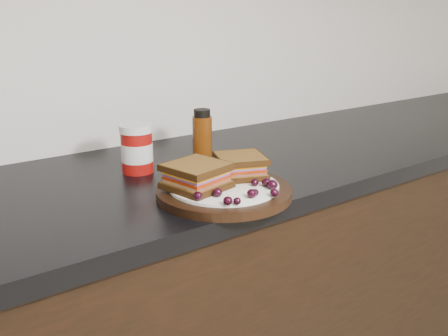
% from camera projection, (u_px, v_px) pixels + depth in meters
% --- Properties ---
extents(countertop, '(3.98, 0.60, 0.04)m').
position_uv_depth(countertop, '(178.00, 179.00, 1.19)').
color(countertop, black).
rests_on(countertop, base_cabinets).
extents(plate, '(0.28, 0.28, 0.02)m').
position_uv_depth(plate, '(224.00, 192.00, 1.03)').
color(plate, black).
rests_on(plate, countertop).
extents(sandwich_left, '(0.13, 0.13, 0.05)m').
position_uv_depth(sandwich_left, '(197.00, 176.00, 1.00)').
color(sandwich_left, brown).
rests_on(sandwich_left, plate).
extents(sandwich_right, '(0.13, 0.13, 0.05)m').
position_uv_depth(sandwich_right, '(241.00, 166.00, 1.07)').
color(sandwich_right, brown).
rests_on(sandwich_right, plate).
extents(grape_0, '(0.02, 0.02, 0.02)m').
position_uv_depth(grape_0, '(198.00, 196.00, 0.94)').
color(grape_0, black).
rests_on(grape_0, plate).
extents(grape_1, '(0.02, 0.02, 0.02)m').
position_uv_depth(grape_1, '(218.00, 192.00, 0.95)').
color(grape_1, black).
rests_on(grape_1, plate).
extents(grape_2, '(0.02, 0.02, 0.02)m').
position_uv_depth(grape_2, '(228.00, 201.00, 0.91)').
color(grape_2, black).
rests_on(grape_2, plate).
extents(grape_3, '(0.01, 0.01, 0.01)m').
position_uv_depth(grape_3, '(237.00, 201.00, 0.92)').
color(grape_3, black).
rests_on(grape_3, plate).
extents(grape_4, '(0.02, 0.02, 0.02)m').
position_uv_depth(grape_4, '(252.00, 193.00, 0.95)').
color(grape_4, black).
rests_on(grape_4, plate).
extents(grape_5, '(0.02, 0.02, 0.01)m').
position_uv_depth(grape_5, '(255.00, 192.00, 0.96)').
color(grape_5, black).
rests_on(grape_5, plate).
extents(grape_6, '(0.02, 0.02, 0.02)m').
position_uv_depth(grape_6, '(274.00, 193.00, 0.95)').
color(grape_6, black).
rests_on(grape_6, plate).
extents(grape_7, '(0.02, 0.02, 0.02)m').
position_uv_depth(grape_7, '(273.00, 185.00, 0.99)').
color(grape_7, black).
rests_on(grape_7, plate).
extents(grape_8, '(0.02, 0.02, 0.02)m').
position_uv_depth(grape_8, '(266.00, 182.00, 1.01)').
color(grape_8, black).
rests_on(grape_8, plate).
extents(grape_9, '(0.02, 0.02, 0.02)m').
position_uv_depth(grape_9, '(255.00, 182.00, 1.01)').
color(grape_9, black).
rests_on(grape_9, plate).
extents(grape_10, '(0.02, 0.02, 0.02)m').
position_uv_depth(grape_10, '(259.00, 173.00, 1.07)').
color(grape_10, black).
rests_on(grape_10, plate).
extents(grape_11, '(0.02, 0.02, 0.02)m').
position_uv_depth(grape_11, '(251.00, 173.00, 1.06)').
color(grape_11, black).
rests_on(grape_11, plate).
extents(grape_12, '(0.02, 0.02, 0.02)m').
position_uv_depth(grape_12, '(245.00, 172.00, 1.08)').
color(grape_12, black).
rests_on(grape_12, plate).
extents(grape_13, '(0.02, 0.02, 0.02)m').
position_uv_depth(grape_13, '(231.00, 169.00, 1.09)').
color(grape_13, black).
rests_on(grape_13, plate).
extents(grape_14, '(0.02, 0.02, 0.01)m').
position_uv_depth(grape_14, '(186.00, 180.00, 1.03)').
color(grape_14, black).
rests_on(grape_14, plate).
extents(grape_15, '(0.02, 0.02, 0.02)m').
position_uv_depth(grape_15, '(195.00, 181.00, 1.02)').
color(grape_15, black).
rests_on(grape_15, plate).
extents(grape_16, '(0.02, 0.02, 0.02)m').
position_uv_depth(grape_16, '(192.00, 188.00, 0.97)').
color(grape_16, black).
rests_on(grape_16, plate).
extents(grape_17, '(0.02, 0.02, 0.02)m').
position_uv_depth(grape_17, '(194.00, 191.00, 0.96)').
color(grape_17, black).
rests_on(grape_17, plate).
extents(grape_18, '(0.02, 0.02, 0.02)m').
position_uv_depth(grape_18, '(187.00, 181.00, 1.02)').
color(grape_18, black).
rests_on(grape_18, plate).
extents(grape_19, '(0.02, 0.02, 0.02)m').
position_uv_depth(grape_19, '(188.00, 183.00, 1.01)').
color(grape_19, black).
rests_on(grape_19, plate).
extents(grape_20, '(0.02, 0.02, 0.02)m').
position_uv_depth(grape_20, '(202.00, 185.00, 0.99)').
color(grape_20, black).
rests_on(grape_20, plate).
extents(condiment_jar, '(0.09, 0.09, 0.11)m').
position_uv_depth(condiment_jar, '(137.00, 149.00, 1.17)').
color(condiment_jar, maroon).
rests_on(condiment_jar, countertop).
extents(oil_bottle, '(0.06, 0.06, 0.14)m').
position_uv_depth(oil_bottle, '(202.00, 136.00, 1.24)').
color(oil_bottle, '#552608').
rests_on(oil_bottle, countertop).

